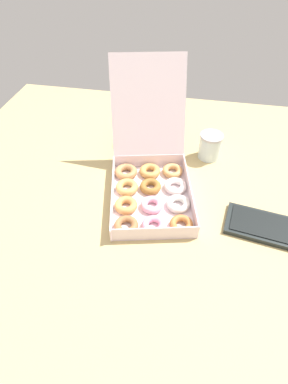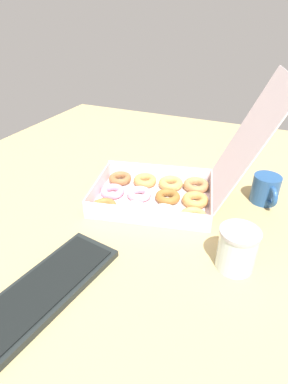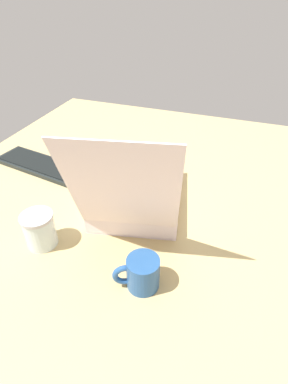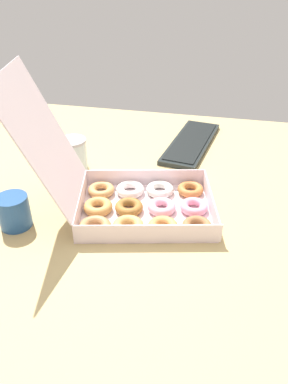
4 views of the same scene
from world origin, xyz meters
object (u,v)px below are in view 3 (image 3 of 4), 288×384
at_px(coffee_mug, 141,273).
at_px(glass_jar, 40,230).
at_px(donut_box, 137,197).
at_px(keyboard, 40,165).

bearing_deg(coffee_mug, glass_jar, -6.88).
height_order(coffee_mug, glass_jar, glass_jar).
relative_size(donut_box, coffee_mug, 4.91).
height_order(donut_box, glass_jar, donut_box).
bearing_deg(glass_jar, donut_box, -128.97).
relative_size(keyboard, coffee_mug, 3.61).
bearing_deg(donut_box, coffee_mug, 112.50).
bearing_deg(keyboard, coffee_mug, 145.64).
bearing_deg(keyboard, glass_jar, 126.10).
height_order(donut_box, keyboard, donut_box).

